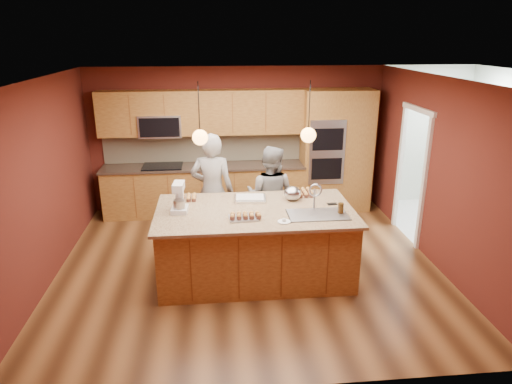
{
  "coord_description": "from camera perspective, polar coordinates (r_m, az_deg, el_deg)",
  "views": [
    {
      "loc": [
        -0.48,
        -6.01,
        3.24
      ],
      "look_at": [
        0.1,
        -0.1,
        1.18
      ],
      "focal_mm": 32.0,
      "sensor_mm": 36.0,
      "label": 1
    }
  ],
  "objects": [
    {
      "name": "floor",
      "position": [
        6.85,
        -0.94,
        -9.13
      ],
      "size": [
        5.5,
        5.5,
        0.0
      ],
      "primitive_type": "plane",
      "color": "#432613",
      "rests_on": "ground"
    },
    {
      "name": "ceiling",
      "position": [
        6.06,
        -1.08,
        13.99
      ],
      "size": [
        5.5,
        5.5,
        0.0
      ],
      "primitive_type": "plane",
      "rotation": [
        3.14,
        0.0,
        0.0
      ],
      "color": "silver",
      "rests_on": "ground"
    },
    {
      "name": "wall_back",
      "position": [
        8.73,
        -2.35,
        6.6
      ],
      "size": [
        5.5,
        0.0,
        5.5
      ],
      "primitive_type": "plane",
      "rotation": [
        1.57,
        0.0,
        0.0
      ],
      "color": "#541C15",
      "rests_on": "ground"
    },
    {
      "name": "wall_front",
      "position": [
        4.02,
        1.93,
        -8.97
      ],
      "size": [
        5.5,
        0.0,
        5.5
      ],
      "primitive_type": "plane",
      "rotation": [
        -1.57,
        0.0,
        0.0
      ],
      "color": "#541C15",
      "rests_on": "ground"
    },
    {
      "name": "wall_left",
      "position": [
        6.7,
        -25.15,
        0.86
      ],
      "size": [
        0.0,
        5.0,
        5.0
      ],
      "primitive_type": "plane",
      "rotation": [
        1.57,
        0.0,
        1.57
      ],
      "color": "#541C15",
      "rests_on": "ground"
    },
    {
      "name": "wall_right",
      "position": [
        7.08,
        21.78,
        2.24
      ],
      "size": [
        0.0,
        5.0,
        5.0
      ],
      "primitive_type": "plane",
      "rotation": [
        1.57,
        0.0,
        -1.57
      ],
      "color": "#541C15",
      "rests_on": "ground"
    },
    {
      "name": "cabinet_run",
      "position": [
        8.57,
        -6.77,
        3.71
      ],
      "size": [
        3.74,
        0.64,
        2.3
      ],
      "color": "brown",
      "rests_on": "floor"
    },
    {
      "name": "oven_column",
      "position": [
        8.78,
        9.95,
        5.06
      ],
      "size": [
        1.3,
        0.62,
        2.3
      ],
      "color": "brown",
      "rests_on": "floor"
    },
    {
      "name": "doorway_trim",
      "position": [
        7.84,
        18.81,
        1.85
      ],
      "size": [
        0.08,
        1.11,
        2.2
      ],
      "primitive_type": null,
      "color": "white",
      "rests_on": "wall_right"
    },
    {
      "name": "laundry_room",
      "position": [
        8.78,
        28.19,
        8.43
      ],
      "size": [
        2.6,
        2.7,
        2.7
      ],
      "color": "beige",
      "rests_on": "ground"
    },
    {
      "name": "pendant_left",
      "position": [
        5.88,
        -7.0,
        6.83
      ],
      "size": [
        0.2,
        0.2,
        0.8
      ],
      "color": "black",
      "rests_on": "ceiling"
    },
    {
      "name": "pendant_right",
      "position": [
        6.01,
        6.56,
        7.11
      ],
      "size": [
        0.2,
        0.2,
        0.8
      ],
      "color": "black",
      "rests_on": "ceiling"
    },
    {
      "name": "island",
      "position": [
        6.39,
        0.0,
        -6.26
      ],
      "size": [
        2.68,
        1.5,
        1.37
      ],
      "color": "brown",
      "rests_on": "floor"
    },
    {
      "name": "person_left",
      "position": [
        7.13,
        -5.47,
        0.06
      ],
      "size": [
        0.73,
        0.54,
        1.85
      ],
      "primitive_type": "imported",
      "rotation": [
        0.0,
        0.0,
        2.98
      ],
      "color": "black",
      "rests_on": "floor"
    },
    {
      "name": "person_right",
      "position": [
        7.23,
        1.79,
        -0.53
      ],
      "size": [
        0.97,
        0.88,
        1.62
      ],
      "primitive_type": "imported",
      "rotation": [
        0.0,
        0.0,
        2.73
      ],
      "color": "slate",
      "rests_on": "floor"
    },
    {
      "name": "stand_mixer",
      "position": [
        6.16,
        -9.57,
        -0.89
      ],
      "size": [
        0.23,
        0.31,
        0.4
      ],
      "rotation": [
        0.0,
        0.0,
        -0.08
      ],
      "color": "white",
      "rests_on": "island"
    },
    {
      "name": "sheet_cake",
      "position": [
        6.55,
        -0.76,
        -0.79
      ],
      "size": [
        0.48,
        0.37,
        0.05
      ],
      "rotation": [
        0.0,
        0.0,
        -0.08
      ],
      "color": "white",
      "rests_on": "island"
    },
    {
      "name": "cooling_rack",
      "position": [
        5.89,
        -1.58,
        -3.25
      ],
      "size": [
        0.39,
        0.29,
        0.02
      ],
      "primitive_type": "cube",
      "rotation": [
        0.0,
        0.0,
        0.07
      ],
      "color": "#A6A8AE",
      "rests_on": "island"
    },
    {
      "name": "mixing_bowl",
      "position": [
        6.54,
        4.56,
        -0.17
      ],
      "size": [
        0.25,
        0.25,
        0.21
      ],
      "primitive_type": "ellipsoid",
      "color": "#AFB1B6",
      "rests_on": "island"
    },
    {
      "name": "plate",
      "position": [
        5.79,
        3.53,
        -3.73
      ],
      "size": [
        0.17,
        0.17,
        0.01
      ],
      "primitive_type": "cylinder",
      "color": "white",
      "rests_on": "island"
    },
    {
      "name": "tumbler",
      "position": [
        6.14,
        10.56,
        -2.03
      ],
      "size": [
        0.07,
        0.07,
        0.15
      ],
      "primitive_type": "cylinder",
      "color": "#38230C",
      "rests_on": "island"
    },
    {
      "name": "phone",
      "position": [
        6.47,
        9.51,
        -1.48
      ],
      "size": [
        0.14,
        0.08,
        0.01
      ],
      "primitive_type": "cube",
      "rotation": [
        0.0,
        0.0,
        0.08
      ],
      "color": "black",
      "rests_on": "island"
    },
    {
      "name": "cupcakes_left",
      "position": [
        6.62,
        -8.44,
        -0.67
      ],
      "size": [
        0.24,
        0.24,
        0.07
      ],
      "primitive_type": null,
      "color": "gold",
      "rests_on": "island"
    },
    {
      "name": "cupcakes_rack",
      "position": [
        5.86,
        -1.34,
        -2.94
      ],
      "size": [
        0.41,
        0.17,
        0.07
      ],
      "primitive_type": null,
      "color": "gold",
      "rests_on": "island"
    },
    {
      "name": "cupcakes_right",
      "position": [
        6.78,
        5.73,
        -0.06
      ],
      "size": [
        0.33,
        0.33,
        0.07
      ],
      "primitive_type": null,
      "color": "gold",
      "rests_on": "island"
    },
    {
      "name": "washer",
      "position": [
        8.79,
        26.81,
        -1.59
      ],
      "size": [
        0.67,
        0.68,
        0.89
      ],
      "primitive_type": "cube",
      "rotation": [
        0.0,
        0.0,
        0.24
      ],
      "color": "white",
      "rests_on": "floor"
    },
    {
      "name": "dryer",
      "position": [
        9.3,
        24.84,
        -0.17
      ],
      "size": [
        0.68,
        0.69,
        0.9
      ],
      "primitive_type": "cube",
      "rotation": [
        0.0,
        0.0,
        -0.23
      ],
      "color": "white",
      "rests_on": "floor"
    }
  ]
}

